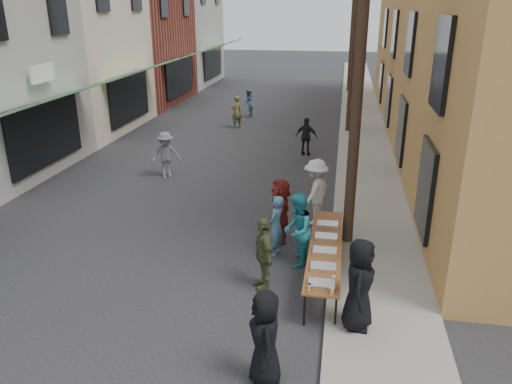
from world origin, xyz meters
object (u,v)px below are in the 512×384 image
(guest_front_c, at_px, (297,230))
(server, at_px, (359,284))
(catering_tray_sausage, at_px, (322,284))
(utility_pole_far, at_px, (353,24))
(guest_front_a, at_px, (265,339))
(utility_pole_mid, at_px, (354,34))
(serving_table, at_px, (325,248))
(utility_pole_near, at_px, (360,62))

(guest_front_c, xyz_separation_m, server, (1.34, -2.34, 0.11))
(catering_tray_sausage, relative_size, server, 0.28)
(catering_tray_sausage, xyz_separation_m, server, (0.68, -0.21, 0.19))
(utility_pole_far, relative_size, catering_tray_sausage, 18.00)
(guest_front_c, height_order, server, server)
(server, bearing_deg, utility_pole_far, 7.68)
(guest_front_c, relative_size, server, 0.99)
(guest_front_a, bearing_deg, utility_pole_mid, 157.11)
(utility_pole_far, relative_size, server, 5.12)
(utility_pole_mid, distance_m, guest_front_c, 13.83)
(serving_table, bearing_deg, utility_pole_far, 88.89)
(utility_pole_mid, height_order, guest_front_c, utility_pole_mid)
(utility_pole_near, distance_m, guest_front_c, 4.02)
(server, bearing_deg, catering_tray_sausage, 80.02)
(catering_tray_sausage, height_order, guest_front_c, guest_front_c)
(utility_pole_far, distance_m, serving_table, 26.05)
(utility_pole_mid, height_order, guest_front_a, utility_pole_mid)
(utility_pole_mid, distance_m, guest_front_a, 17.69)
(utility_pole_near, distance_m, utility_pole_far, 24.00)
(utility_pole_mid, xyz_separation_m, guest_front_c, (-1.17, -13.29, -3.63))
(server, bearing_deg, utility_pole_near, 10.11)
(catering_tray_sausage, height_order, guest_front_a, guest_front_a)
(guest_front_a, xyz_separation_m, server, (1.46, 1.63, 0.15))
(utility_pole_far, height_order, guest_front_c, utility_pole_far)
(utility_pole_far, distance_m, guest_front_a, 29.51)
(utility_pole_mid, xyz_separation_m, guest_front_a, (-1.28, -17.26, -3.68))
(utility_pole_mid, bearing_deg, serving_table, -92.08)
(serving_table, xyz_separation_m, guest_front_a, (-0.78, -3.49, 0.11))
(utility_pole_mid, relative_size, server, 5.12)
(utility_pole_far, height_order, guest_front_a, utility_pole_far)
(utility_pole_mid, bearing_deg, server, -89.35)
(guest_front_c, bearing_deg, serving_table, 58.34)
(utility_pole_far, xyz_separation_m, serving_table, (-0.50, -25.77, -3.79))
(utility_pole_far, relative_size, serving_table, 2.25)
(utility_pole_near, distance_m, catering_tray_sausage, 5.07)
(utility_pole_mid, xyz_separation_m, utility_pole_far, (0.00, 12.00, 0.00))
(utility_pole_near, height_order, catering_tray_sausage, utility_pole_near)
(utility_pole_near, bearing_deg, utility_pole_far, 90.00)
(catering_tray_sausage, distance_m, guest_front_c, 2.23)
(utility_pole_far, bearing_deg, utility_pole_mid, -90.00)
(guest_front_a, bearing_deg, utility_pole_near, 147.65)
(serving_table, distance_m, server, 2.00)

